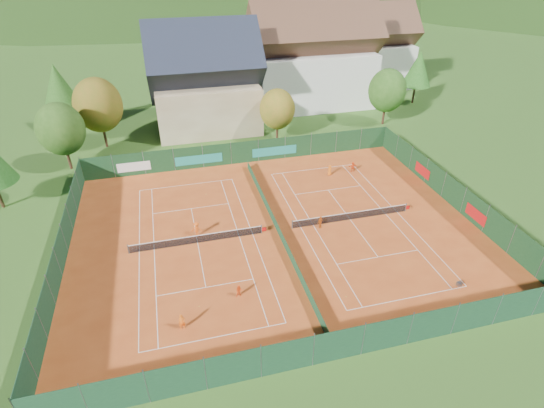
{
  "coord_description": "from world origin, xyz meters",
  "views": [
    {
      "loc": [
        -9.32,
        -33.63,
        25.06
      ],
      "look_at": [
        0.0,
        2.0,
        2.0
      ],
      "focal_mm": 28.0,
      "sensor_mm": 36.0,
      "label": 1
    }
  ],
  "objects_px": {
    "chalet": "(205,84)",
    "player_left_far": "(197,229)",
    "player_right_near": "(320,222)",
    "player_left_mid": "(239,291)",
    "hotel_block_b": "(367,52)",
    "player_left_near": "(182,322)",
    "player_right_far_a": "(330,170)",
    "hotel_block_a": "(312,62)",
    "ball_hopper": "(459,284)",
    "player_right_far_b": "(353,167)"
  },
  "relations": [
    {
      "from": "chalet",
      "to": "player_left_far",
      "type": "xyz_separation_m",
      "value": [
        -4.89,
        -28.75,
        -5.83
      ]
    },
    {
      "from": "player_right_near",
      "to": "player_left_mid",
      "type": "bearing_deg",
      "value": -174.11
    },
    {
      "from": "chalet",
      "to": "hotel_block_b",
      "type": "height_order",
      "value": "chalet"
    },
    {
      "from": "player_left_mid",
      "to": "player_right_near",
      "type": "distance_m",
      "value": 12.47
    },
    {
      "from": "player_left_near",
      "to": "player_right_far_a",
      "type": "bearing_deg",
      "value": 40.58
    },
    {
      "from": "hotel_block_a",
      "to": "player_left_near",
      "type": "relative_size",
      "value": 14.89
    },
    {
      "from": "player_left_mid",
      "to": "player_left_far",
      "type": "bearing_deg",
      "value": 106.83
    },
    {
      "from": "chalet",
      "to": "ball_hopper",
      "type": "distance_m",
      "value": 45.16
    },
    {
      "from": "hotel_block_a",
      "to": "player_left_mid",
      "type": "distance_m",
      "value": 49.57
    },
    {
      "from": "hotel_block_b",
      "to": "player_right_far_b",
      "type": "distance_m",
      "value": 38.52
    },
    {
      "from": "player_left_mid",
      "to": "chalet",
      "type": "bearing_deg",
      "value": 88.62
    },
    {
      "from": "player_left_far",
      "to": "player_right_near",
      "type": "bearing_deg",
      "value": -172.19
    },
    {
      "from": "player_left_near",
      "to": "player_right_far_a",
      "type": "distance_m",
      "value": 28.36
    },
    {
      "from": "ball_hopper",
      "to": "player_right_far_b",
      "type": "relative_size",
      "value": 0.61
    },
    {
      "from": "chalet",
      "to": "ball_hopper",
      "type": "height_order",
      "value": "chalet"
    },
    {
      "from": "hotel_block_a",
      "to": "player_right_near",
      "type": "relative_size",
      "value": 16.1
    },
    {
      "from": "ball_hopper",
      "to": "player_right_far_b",
      "type": "bearing_deg",
      "value": 89.72
    },
    {
      "from": "player_right_near",
      "to": "player_right_far_a",
      "type": "bearing_deg",
      "value": 32.08
    },
    {
      "from": "player_left_near",
      "to": "player_right_far_b",
      "type": "height_order",
      "value": "player_left_near"
    },
    {
      "from": "hotel_block_a",
      "to": "player_right_near",
      "type": "distance_m",
      "value": 38.91
    },
    {
      "from": "player_left_near",
      "to": "hotel_block_b",
      "type": "bearing_deg",
      "value": 48.21
    },
    {
      "from": "player_left_near",
      "to": "chalet",
      "type": "bearing_deg",
      "value": 74.53
    },
    {
      "from": "hotel_block_b",
      "to": "player_right_far_a",
      "type": "distance_m",
      "value": 40.21
    },
    {
      "from": "hotel_block_a",
      "to": "hotel_block_b",
      "type": "relative_size",
      "value": 1.25
    },
    {
      "from": "ball_hopper",
      "to": "player_right_near",
      "type": "relative_size",
      "value": 0.6
    },
    {
      "from": "hotel_block_b",
      "to": "player_left_near",
      "type": "bearing_deg",
      "value": -126.46
    },
    {
      "from": "player_left_near",
      "to": "player_right_far_b",
      "type": "distance_m",
      "value": 30.78
    },
    {
      "from": "chalet",
      "to": "player_right_far_a",
      "type": "height_order",
      "value": "chalet"
    },
    {
      "from": "chalet",
      "to": "player_right_far_a",
      "type": "xyz_separation_m",
      "value": [
        12.5,
        -20.08,
        -5.93
      ]
    },
    {
      "from": "player_left_far",
      "to": "player_right_far_a",
      "type": "height_order",
      "value": "player_left_far"
    },
    {
      "from": "hotel_block_a",
      "to": "player_right_far_a",
      "type": "distance_m",
      "value": 27.7
    },
    {
      "from": "player_right_far_a",
      "to": "player_left_near",
      "type": "bearing_deg",
      "value": 16.7
    },
    {
      "from": "ball_hopper",
      "to": "player_left_mid",
      "type": "bearing_deg",
      "value": 168.16
    },
    {
      "from": "ball_hopper",
      "to": "player_left_near",
      "type": "height_order",
      "value": "player_left_near"
    },
    {
      "from": "chalet",
      "to": "player_right_near",
      "type": "height_order",
      "value": "chalet"
    },
    {
      "from": "player_right_near",
      "to": "player_right_far_b",
      "type": "height_order",
      "value": "player_right_near"
    },
    {
      "from": "player_right_far_a",
      "to": "player_right_far_b",
      "type": "xyz_separation_m",
      "value": [
        3.17,
        0.19,
        -0.03
      ]
    },
    {
      "from": "hotel_block_b",
      "to": "player_right_far_a",
      "type": "xyz_separation_m",
      "value": [
        -20.5,
        -34.08,
        -5.93
      ]
    },
    {
      "from": "hotel_block_a",
      "to": "player_right_near",
      "type": "height_order",
      "value": "hotel_block_a"
    },
    {
      "from": "hotel_block_b",
      "to": "ball_hopper",
      "type": "relative_size",
      "value": 21.6
    },
    {
      "from": "hotel_block_a",
      "to": "chalet",
      "type": "bearing_deg",
      "value": -162.47
    },
    {
      "from": "hotel_block_a",
      "to": "player_left_far",
      "type": "bearing_deg",
      "value": -124.51
    },
    {
      "from": "player_left_far",
      "to": "hotel_block_a",
      "type": "bearing_deg",
      "value": -108.45
    },
    {
      "from": "player_right_near",
      "to": "player_right_far_b",
      "type": "xyz_separation_m",
      "value": [
        8.26,
        10.64,
        -0.01
      ]
    },
    {
      "from": "hotel_block_a",
      "to": "hotel_block_b",
      "type": "bearing_deg",
      "value": 29.74
    },
    {
      "from": "player_left_mid",
      "to": "hotel_block_a",
      "type": "bearing_deg",
      "value": 66.39
    },
    {
      "from": "player_right_far_b",
      "to": "player_left_far",
      "type": "bearing_deg",
      "value": 23.81
    },
    {
      "from": "hotel_block_b",
      "to": "ball_hopper",
      "type": "bearing_deg",
      "value": -107.31
    },
    {
      "from": "player_right_far_a",
      "to": "chalet",
      "type": "bearing_deg",
      "value": -87.3
    },
    {
      "from": "ball_hopper",
      "to": "player_left_far",
      "type": "bearing_deg",
      "value": 147.15
    }
  ]
}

